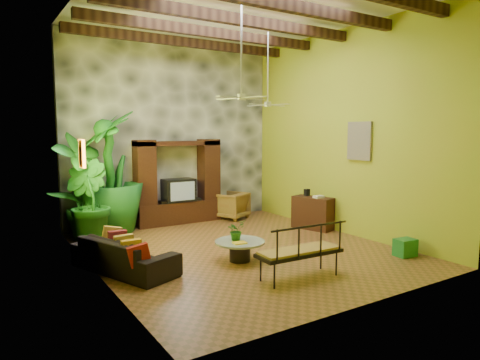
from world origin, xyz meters
TOP-DOWN VIEW (x-y plane):
  - ground at (0.00, 0.00)m, footprint 7.00×7.00m
  - ceiling at (0.00, 0.00)m, footprint 6.00×7.00m
  - back_wall at (0.00, 3.50)m, footprint 6.00×0.02m
  - left_wall at (-3.00, 0.00)m, footprint 0.02×7.00m
  - right_wall at (3.00, 0.00)m, footprint 0.02×7.00m
  - stone_accent_wall at (0.00, 3.44)m, footprint 5.98×0.10m
  - ceiling_beams at (0.00, 0.00)m, footprint 5.95×5.36m
  - entertainment_center at (0.00, 3.14)m, footprint 2.40×0.55m
  - ceiling_fan_front at (-0.20, -0.40)m, footprint 1.28×1.28m
  - ceiling_fan_back at (1.60, 1.20)m, footprint 1.28×1.28m
  - wall_art_mask at (-2.96, 1.00)m, footprint 0.06×0.32m
  - wall_art_painting at (2.96, -0.60)m, footprint 0.06×0.70m
  - sofa at (-2.53, -0.12)m, footprint 1.54×2.28m
  - wicker_armchair at (1.53, 2.87)m, footprint 1.11×1.12m
  - tall_plant_a at (-2.65, 2.67)m, footprint 1.60×1.45m
  - tall_plant_b at (-2.65, 2.10)m, footprint 1.23×1.33m
  - tall_plant_c at (-1.93, 3.01)m, footprint 1.74×1.74m
  - coffee_table at (-0.44, -0.72)m, footprint 0.98×0.98m
  - centerpiece_plant at (-0.46, -0.61)m, footprint 0.42×0.39m
  - yellow_tray at (-0.54, -0.88)m, footprint 0.27×0.20m
  - iron_bench at (-0.10, -2.18)m, footprint 1.57×0.63m
  - side_console at (2.65, 0.61)m, footprint 0.74×1.14m
  - green_bin at (2.58, -2.24)m, footprint 0.44×0.35m

SIDE VIEW (x-z plane):
  - ground at x=0.00m, z-range 0.00..0.00m
  - green_bin at x=2.58m, z-range 0.00..0.36m
  - coffee_table at x=-0.44m, z-range 0.06..0.46m
  - sofa at x=-2.53m, z-range 0.00..0.62m
  - wicker_armchair at x=1.53m, z-range 0.00..0.77m
  - yellow_tray at x=-0.54m, z-range 0.40..0.43m
  - side_console at x=2.65m, z-range 0.00..0.84m
  - iron_bench at x=-0.10m, z-range 0.25..0.82m
  - centerpiece_plant at x=-0.46m, z-range 0.40..0.79m
  - tall_plant_b at x=-2.65m, z-range 0.00..1.92m
  - entertainment_center at x=0.00m, z-range -0.18..2.12m
  - tall_plant_a at x=-2.65m, z-range 0.00..2.51m
  - tall_plant_c at x=-1.93m, z-range 0.00..3.02m
  - wall_art_mask at x=-2.96m, z-range 1.83..2.38m
  - wall_art_painting at x=2.96m, z-range 1.85..2.75m
  - back_wall at x=0.00m, z-range 0.00..5.00m
  - left_wall at x=-3.00m, z-range 0.00..5.00m
  - right_wall at x=3.00m, z-range 0.00..5.00m
  - stone_accent_wall at x=0.00m, z-range 0.01..4.99m
  - ceiling_fan_front at x=-0.20m, z-range 2.47..4.33m
  - ceiling_fan_back at x=1.60m, z-range 2.47..4.33m
  - ceiling_beams at x=0.00m, z-range 4.67..4.89m
  - ceiling at x=0.00m, z-range 4.99..5.01m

